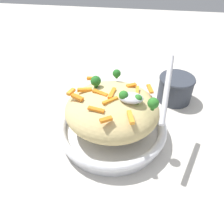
% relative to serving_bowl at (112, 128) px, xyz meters
% --- Properties ---
extents(ground_plane, '(2.40, 2.40, 0.00)m').
position_rel_serving_bowl_xyz_m(ground_plane, '(0.00, 0.00, -0.03)').
color(ground_plane, beige).
extents(serving_bowl, '(0.29, 0.29, 0.05)m').
position_rel_serving_bowl_xyz_m(serving_bowl, '(0.00, 0.00, 0.00)').
color(serving_bowl, silver).
rests_on(serving_bowl, ground_plane).
extents(pasta_mound, '(0.23, 0.22, 0.10)m').
position_rel_serving_bowl_xyz_m(pasta_mound, '(0.00, 0.00, 0.06)').
color(pasta_mound, '#D1BA7A').
rests_on(pasta_mound, serving_bowl).
extents(carrot_piece_0, '(0.02, 0.03, 0.01)m').
position_rel_serving_bowl_xyz_m(carrot_piece_0, '(-0.10, 0.00, 0.11)').
color(carrot_piece_0, orange).
rests_on(carrot_piece_0, pasta_mound).
extents(carrot_piece_1, '(0.01, 0.04, 0.01)m').
position_rel_serving_bowl_xyz_m(carrot_piece_1, '(0.00, -0.00, 0.11)').
color(carrot_piece_1, orange).
rests_on(carrot_piece_1, pasta_mound).
extents(carrot_piece_2, '(0.03, 0.02, 0.01)m').
position_rel_serving_bowl_xyz_m(carrot_piece_2, '(-0.08, -0.02, 0.11)').
color(carrot_piece_2, orange).
rests_on(carrot_piece_2, pasta_mound).
extents(carrot_piece_3, '(0.04, 0.03, 0.01)m').
position_rel_serving_bowl_xyz_m(carrot_piece_3, '(-0.03, 0.00, 0.11)').
color(carrot_piece_3, orange).
rests_on(carrot_piece_3, pasta_mound).
extents(carrot_piece_4, '(0.03, 0.02, 0.01)m').
position_rel_serving_bowl_xyz_m(carrot_piece_4, '(-0.00, -0.09, 0.11)').
color(carrot_piece_4, orange).
rests_on(carrot_piece_4, pasta_mound).
extents(carrot_piece_5, '(0.02, 0.04, 0.01)m').
position_rel_serving_bowl_xyz_m(carrot_piece_5, '(0.09, 0.04, 0.11)').
color(carrot_piece_5, orange).
rests_on(carrot_piece_5, pasta_mound).
extents(carrot_piece_6, '(0.04, 0.02, 0.01)m').
position_rel_serving_bowl_xyz_m(carrot_piece_6, '(-0.07, 0.01, 0.11)').
color(carrot_piece_6, orange).
rests_on(carrot_piece_6, pasta_mound).
extents(carrot_piece_7, '(0.01, 0.03, 0.01)m').
position_rel_serving_bowl_xyz_m(carrot_piece_7, '(0.06, 0.03, 0.11)').
color(carrot_piece_7, orange).
rests_on(carrot_piece_7, pasta_mound).
extents(carrot_piece_8, '(0.03, 0.03, 0.01)m').
position_rel_serving_bowl_xyz_m(carrot_piece_8, '(-0.00, -0.03, 0.11)').
color(carrot_piece_8, orange).
rests_on(carrot_piece_8, pasta_mound).
extents(carrot_piece_9, '(0.03, 0.02, 0.01)m').
position_rel_serving_bowl_xyz_m(carrot_piece_9, '(0.04, 0.05, 0.11)').
color(carrot_piece_9, orange).
rests_on(carrot_piece_9, pasta_mound).
extents(carrot_piece_10, '(0.04, 0.02, 0.01)m').
position_rel_serving_bowl_xyz_m(carrot_piece_10, '(-0.03, -0.06, 0.11)').
color(carrot_piece_10, orange).
rests_on(carrot_piece_10, pasta_mound).
extents(carrot_piece_11, '(0.03, 0.01, 0.01)m').
position_rel_serving_bowl_xyz_m(carrot_piece_11, '(-0.06, 0.07, 0.11)').
color(carrot_piece_11, orange).
rests_on(carrot_piece_11, pasta_mound).
extents(carrot_piece_12, '(0.02, 0.04, 0.01)m').
position_rel_serving_bowl_xyz_m(carrot_piece_12, '(0.05, -0.07, 0.11)').
color(carrot_piece_12, orange).
rests_on(carrot_piece_12, pasta_mound).
extents(broccoli_floret_0, '(0.03, 0.03, 0.03)m').
position_rel_serving_bowl_xyz_m(broccoli_floret_0, '(-0.04, 0.03, 0.12)').
color(broccoli_floret_0, '#205B1C').
rests_on(broccoli_floret_0, pasta_mound).
extents(broccoli_floret_1, '(0.02, 0.02, 0.02)m').
position_rel_serving_bowl_xyz_m(broccoli_floret_1, '(0.00, 0.09, 0.12)').
color(broccoli_floret_1, '#205B1C').
rests_on(broccoli_floret_1, pasta_mound).
extents(broccoli_floret_2, '(0.02, 0.02, 0.03)m').
position_rel_serving_bowl_xyz_m(broccoli_floret_2, '(0.03, -0.02, 0.12)').
color(broccoli_floret_2, '#296820').
rests_on(broccoli_floret_2, pasta_mound).
extents(broccoli_floret_3, '(0.03, 0.03, 0.03)m').
position_rel_serving_bowl_xyz_m(broccoli_floret_3, '(0.09, -0.03, 0.12)').
color(broccoli_floret_3, '#296820').
rests_on(broccoli_floret_3, pasta_mound).
extents(broccoli_floret_4, '(0.02, 0.02, 0.02)m').
position_rel_serving_bowl_xyz_m(broccoli_floret_4, '(0.06, -0.02, 0.12)').
color(broccoli_floret_4, '#296820').
rests_on(broccoli_floret_4, pasta_mound).
extents(serving_spoon, '(0.12, 0.15, 0.09)m').
position_rel_serving_bowl_xyz_m(serving_spoon, '(0.07, -0.02, 0.13)').
color(serving_spoon, '#B7B7BC').
rests_on(serving_spoon, pasta_mound).
extents(companion_bowl, '(0.11, 0.11, 0.08)m').
position_rel_serving_bowl_xyz_m(companion_bowl, '(0.18, 0.19, 0.02)').
color(companion_bowl, '#333842').
rests_on(companion_bowl, ground_plane).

